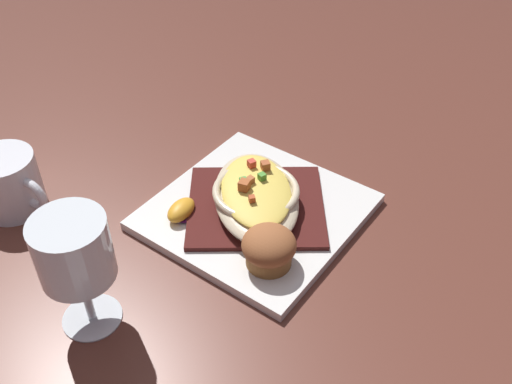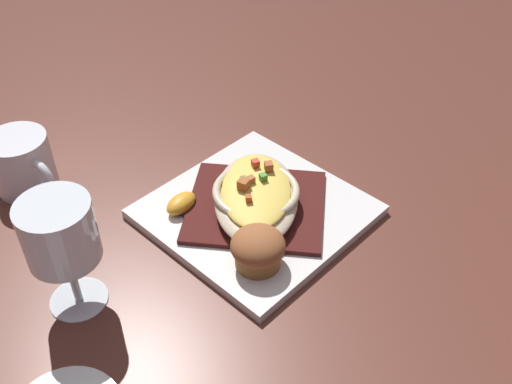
{
  "view_description": "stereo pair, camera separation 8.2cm",
  "coord_description": "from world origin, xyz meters",
  "px_view_note": "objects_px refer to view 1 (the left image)",
  "views": [
    {
      "loc": [
        -0.52,
        -0.34,
        0.58
      ],
      "look_at": [
        0.0,
        0.0,
        0.04
      ],
      "focal_mm": 41.6,
      "sensor_mm": 36.0,
      "label": 1
    },
    {
      "loc": [
        -0.47,
        -0.41,
        0.58
      ],
      "look_at": [
        0.0,
        0.0,
        0.04
      ],
      "focal_mm": 41.6,
      "sensor_mm": 36.0,
      "label": 2
    }
  ],
  "objects_px": {
    "muffin": "(269,248)",
    "orange_garnish": "(182,211)",
    "coffee_mug": "(10,186)",
    "gratin_dish": "(256,194)",
    "square_plate": "(256,212)",
    "stemmed_glass": "(75,255)"
  },
  "relations": [
    {
      "from": "muffin",
      "to": "coffee_mug",
      "type": "bearing_deg",
      "value": 104.91
    },
    {
      "from": "square_plate",
      "to": "coffee_mug",
      "type": "bearing_deg",
      "value": 120.42
    },
    {
      "from": "stemmed_glass",
      "to": "coffee_mug",
      "type": "bearing_deg",
      "value": 70.71
    },
    {
      "from": "square_plate",
      "to": "gratin_dish",
      "type": "bearing_deg",
      "value": 64.4
    },
    {
      "from": "muffin",
      "to": "orange_garnish",
      "type": "relative_size",
      "value": 1.17
    },
    {
      "from": "gratin_dish",
      "to": "orange_garnish",
      "type": "distance_m",
      "value": 0.1
    },
    {
      "from": "square_plate",
      "to": "orange_garnish",
      "type": "distance_m",
      "value": 0.1
    },
    {
      "from": "gratin_dish",
      "to": "coffee_mug",
      "type": "xyz_separation_m",
      "value": [
        -0.18,
        0.3,
        -0.0
      ]
    },
    {
      "from": "orange_garnish",
      "to": "stemmed_glass",
      "type": "distance_m",
      "value": 0.21
    },
    {
      "from": "square_plate",
      "to": "gratin_dish",
      "type": "height_order",
      "value": "gratin_dish"
    },
    {
      "from": "orange_garnish",
      "to": "stemmed_glass",
      "type": "height_order",
      "value": "stemmed_glass"
    },
    {
      "from": "coffee_mug",
      "to": "stemmed_glass",
      "type": "height_order",
      "value": "stemmed_glass"
    },
    {
      "from": "gratin_dish",
      "to": "stemmed_glass",
      "type": "height_order",
      "value": "stemmed_glass"
    },
    {
      "from": "muffin",
      "to": "orange_garnish",
      "type": "distance_m",
      "value": 0.15
    },
    {
      "from": "muffin",
      "to": "square_plate",
      "type": "bearing_deg",
      "value": 42.36
    },
    {
      "from": "coffee_mug",
      "to": "stemmed_glass",
      "type": "xyz_separation_m",
      "value": [
        -0.08,
        -0.24,
        0.07
      ]
    },
    {
      "from": "gratin_dish",
      "to": "stemmed_glass",
      "type": "distance_m",
      "value": 0.27
    },
    {
      "from": "orange_garnish",
      "to": "gratin_dish",
      "type": "bearing_deg",
      "value": -47.61
    },
    {
      "from": "muffin",
      "to": "coffee_mug",
      "type": "xyz_separation_m",
      "value": [
        -0.1,
        0.37,
        -0.0
      ]
    },
    {
      "from": "muffin",
      "to": "stemmed_glass",
      "type": "bearing_deg",
      "value": 143.45
    },
    {
      "from": "coffee_mug",
      "to": "gratin_dish",
      "type": "bearing_deg",
      "value": -59.57
    },
    {
      "from": "muffin",
      "to": "orange_garnish",
      "type": "bearing_deg",
      "value": 87.02
    }
  ]
}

